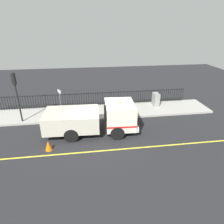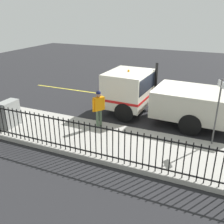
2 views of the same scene
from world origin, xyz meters
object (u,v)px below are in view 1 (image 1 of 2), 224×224
work_truck (97,117)px  traffic_light_near (15,88)px  utility_cabinet (156,99)px  traffic_cone (48,146)px  street_sign (60,101)px  worker_standing (120,103)px

work_truck → traffic_light_near: traffic_light_near is taller
work_truck → utility_cabinet: 6.92m
utility_cabinet → traffic_cone: size_ratio=1.86×
traffic_light_near → street_sign: size_ratio=1.48×
worker_standing → traffic_light_near: size_ratio=0.44×
work_truck → traffic_cone: work_truck is taller
worker_standing → utility_cabinet: bearing=143.6°
utility_cabinet → street_sign: size_ratio=0.45×
traffic_light_near → street_sign: 3.32m
utility_cabinet → street_sign: street_sign is taller
street_sign → worker_standing: bearing=-85.4°
utility_cabinet → work_truck: bearing=124.2°
traffic_light_near → traffic_cone: (-4.01, -2.60, -2.58)m
traffic_cone → street_sign: size_ratio=0.24×
work_truck → utility_cabinet: work_truck is taller
worker_standing → traffic_cone: worker_standing is taller
traffic_light_near → traffic_cone: traffic_light_near is taller
traffic_cone → work_truck: bearing=-60.7°
work_truck → traffic_cone: bearing=-58.2°
traffic_light_near → utility_cabinet: bearing=102.9°
traffic_cone → street_sign: street_sign is taller
work_truck → utility_cabinet: size_ratio=5.56×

